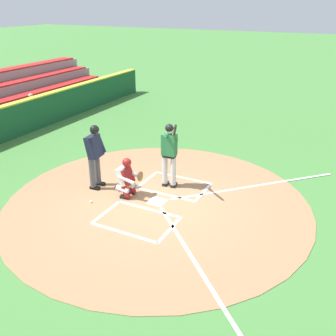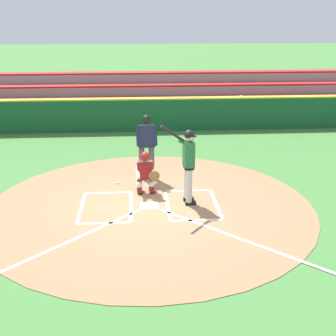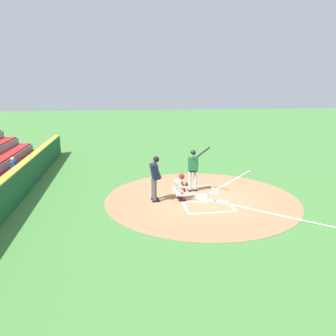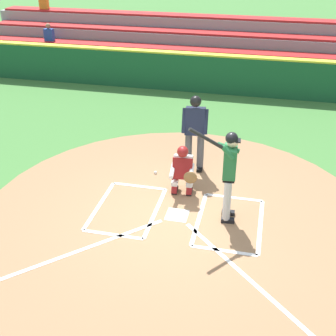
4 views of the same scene
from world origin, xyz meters
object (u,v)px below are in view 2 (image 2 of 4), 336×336
Objects in this scene: baseball at (117,183)px; catcher at (146,172)px; batter at (188,161)px; plate_umpire at (146,142)px.

catcher is at bearing 139.49° from baseball.
catcher is at bearing -36.82° from batter.
batter is at bearing 141.53° from baseball.
catcher is at bearing 87.12° from plate_umpire.
baseball is (0.78, -0.67, -0.55)m from catcher.
plate_umpire is (0.96, -1.83, -0.02)m from batter.
baseball is at bearing -38.47° from batter.
batter is 1.37m from catcher.
batter is 1.14× the size of plate_umpire.
catcher is (1.02, -0.76, -0.51)m from batter.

